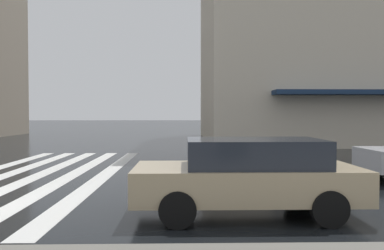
# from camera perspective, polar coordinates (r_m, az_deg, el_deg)

# --- Properties ---
(zebra_crossing) EXTENTS (13.00, 4.50, 0.01)m
(zebra_crossing) POSITION_cam_1_polar(r_m,az_deg,el_deg) (13.03, -21.19, -6.73)
(zebra_crossing) COLOR silver
(zebra_crossing) RESTS_ON ground_plane
(haussmann_block_corner) EXTENTS (16.56, 20.47, 20.44)m
(haussmann_block_corner) POSITION_cam_1_polar(r_m,az_deg,el_deg) (31.75, 21.60, 16.35)
(haussmann_block_corner) COLOR beige
(haussmann_block_corner) RESTS_ON ground_plane
(car_champagne) EXTENTS (1.85, 4.10, 1.41)m
(car_champagne) POSITION_cam_1_polar(r_m,az_deg,el_deg) (7.31, 8.23, -7.17)
(car_champagne) COLOR tan
(car_champagne) RESTS_ON ground_plane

